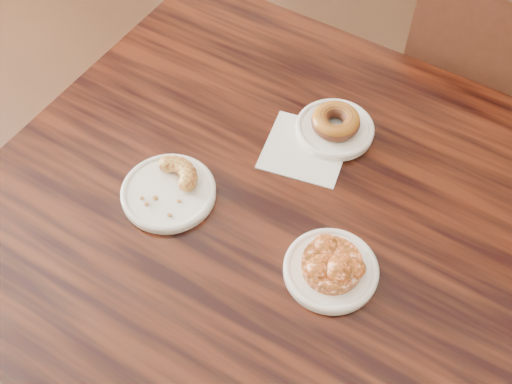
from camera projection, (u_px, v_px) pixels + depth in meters
The scene contains 10 objects.
floor at pixel (161, 380), 1.72m from camera, with size 5.00×5.00×0.00m, color black.
cafe_table at pixel (263, 302), 1.44m from camera, with size 0.99×0.99×0.75m, color black.
chair_far at pixel (498, 110), 1.68m from camera, with size 0.45×0.45×0.90m, color black, non-canonical shape.
napkin at pixel (305, 149), 1.21m from camera, with size 0.15×0.15×0.00m, color white.
plate_donut at pixel (335, 129), 1.23m from camera, with size 0.15×0.15×0.01m, color white.
plate_cruller at pixel (169, 193), 1.15m from camera, with size 0.17×0.17×0.01m, color white.
plate_fritter at pixel (331, 270), 1.05m from camera, with size 0.16×0.16×0.01m, color white.
glazed_donut at pixel (336, 121), 1.21m from camera, with size 0.09×0.09×0.03m, color brown.
apple_fritter at pixel (332, 263), 1.04m from camera, with size 0.14×0.14×0.03m, color #452307, non-canonical shape.
cruller_fragment at pixel (167, 186), 1.13m from camera, with size 0.11×0.11×0.03m, color brown, non-canonical shape.
Camera 1 is at (0.51, -0.40, 1.68)m, focal length 45.00 mm.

